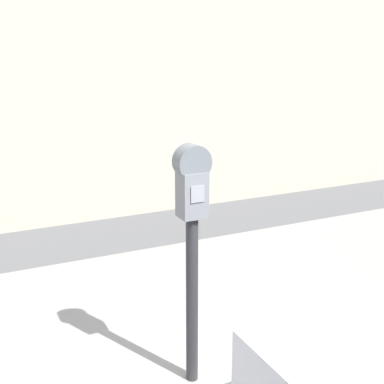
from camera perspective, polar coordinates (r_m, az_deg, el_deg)
name	(u,v)px	position (r m, az deg, el deg)	size (l,w,h in m)	color
sidewalk	(166,321)	(4.55, -2.84, -13.56)	(24.00, 2.80, 0.14)	#9E9B96
parking_meter	(192,227)	(3.26, 0.00, -3.71)	(0.21, 0.15, 1.57)	#2D2D30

